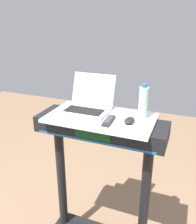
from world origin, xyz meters
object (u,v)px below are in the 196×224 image
Objects in this scene: laptop at (88,103)px; water_bottle at (143,102)px; computer_mouse at (130,120)px; tv_remote at (109,121)px.

laptop is 1.40× the size of water_bottle.
laptop is 0.40m from water_bottle.
computer_mouse is 0.62× the size of tv_remote.
laptop is 0.26m from tv_remote.
tv_remote is (-0.18, -0.15, -0.10)m from water_bottle.
laptop is 2.00× the size of tv_remote.
water_bottle reaches higher than tv_remote.
water_bottle is 1.43× the size of tv_remote.
water_bottle is (0.39, 0.00, 0.06)m from laptop.
laptop reaches higher than water_bottle.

